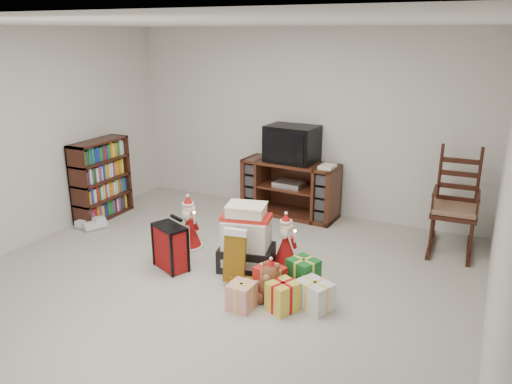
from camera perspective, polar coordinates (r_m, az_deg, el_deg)
room at (r=4.66m, az=-5.53°, el=3.09°), size 5.01×5.01×2.51m
tv_stand at (r=6.85m, az=3.91°, el=0.40°), size 1.35×0.56×0.75m
bookshelf at (r=7.03m, az=-17.26°, el=1.23°), size 0.29×0.87×1.07m
rocking_chair at (r=6.20m, az=21.70°, el=-2.32°), size 0.53×0.84×1.25m
gift_pile at (r=5.30m, az=-1.09°, el=-5.68°), size 0.64×0.53×0.71m
red_suitcase at (r=5.40m, az=-9.76°, el=-6.23°), size 0.43×0.34×0.58m
stocking at (r=4.98m, az=-2.46°, el=-7.46°), size 0.30×0.16×0.60m
teddy_bear at (r=4.77m, az=1.77°, el=-10.46°), size 0.26×0.23×0.39m
santa_figurine at (r=5.38m, az=3.39°, el=-6.22°), size 0.30×0.29×0.62m
mrs_claus_figurine at (r=5.86m, az=-7.65°, el=-4.14°), size 0.32×0.30×0.65m
sneaker_pair at (r=6.82m, az=-18.38°, el=-3.49°), size 0.38×0.32×0.11m
gift_cluster at (r=4.74m, az=3.23°, el=-11.10°), size 0.79×0.90×0.27m
crt_television at (r=6.72m, az=4.12°, el=5.51°), size 0.70×0.53×0.49m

